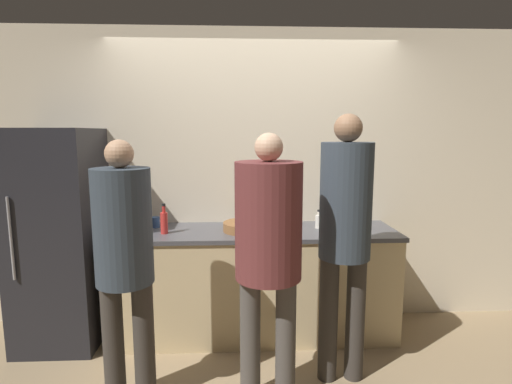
% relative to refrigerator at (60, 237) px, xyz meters
% --- Properties ---
extents(ground_plane, '(14.00, 14.00, 0.00)m').
position_rel_refrigerator_xyz_m(ground_plane, '(1.58, -0.33, -0.87)').
color(ground_plane, '#9E8460').
extents(wall_back, '(5.20, 0.06, 2.60)m').
position_rel_refrigerator_xyz_m(wall_back, '(1.58, 0.36, 0.43)').
color(wall_back, beige).
rests_on(wall_back, ground_plane).
extents(counter, '(2.34, 0.68, 0.91)m').
position_rel_refrigerator_xyz_m(counter, '(1.58, 0.04, -0.42)').
color(counter, beige).
rests_on(counter, ground_plane).
extents(refrigerator, '(0.62, 0.71, 1.74)m').
position_rel_refrigerator_xyz_m(refrigerator, '(0.00, 0.00, 0.00)').
color(refrigerator, '#232328').
rests_on(refrigerator, ground_plane).
extents(person_left, '(0.35, 0.35, 1.67)m').
position_rel_refrigerator_xyz_m(person_left, '(0.75, -0.84, 0.12)').
color(person_left, '#38332D').
rests_on(person_left, ground_plane).
extents(person_center, '(0.41, 0.41, 1.71)m').
position_rel_refrigerator_xyz_m(person_center, '(1.62, -0.84, 0.18)').
color(person_center, '#4C4742').
rests_on(person_center, ground_plane).
extents(person_right, '(0.34, 0.34, 1.83)m').
position_rel_refrigerator_xyz_m(person_right, '(2.15, -0.64, 0.22)').
color(person_right, '#38332D').
rests_on(person_right, ground_plane).
extents(fruit_bowl, '(0.37, 0.37, 0.11)m').
position_rel_refrigerator_xyz_m(fruit_bowl, '(1.50, -0.00, 0.08)').
color(fruit_bowl, brown).
rests_on(fruit_bowl, counter).
extents(utensil_crock, '(0.11, 0.11, 0.26)m').
position_rel_refrigerator_xyz_m(utensil_crock, '(1.83, 0.11, 0.10)').
color(utensil_crock, silver).
rests_on(utensil_crock, counter).
extents(bottle_red, '(0.06, 0.06, 0.24)m').
position_rel_refrigerator_xyz_m(bottle_red, '(0.85, -0.06, 0.13)').
color(bottle_red, red).
rests_on(bottle_red, counter).
extents(bottle_clear, '(0.06, 0.06, 0.16)m').
position_rel_refrigerator_xyz_m(bottle_clear, '(2.12, 0.06, 0.10)').
color(bottle_clear, silver).
rests_on(bottle_clear, counter).
extents(cup_blue, '(0.07, 0.07, 0.09)m').
position_rel_refrigerator_xyz_m(cup_blue, '(0.73, 0.16, 0.08)').
color(cup_blue, '#335184').
rests_on(cup_blue, counter).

